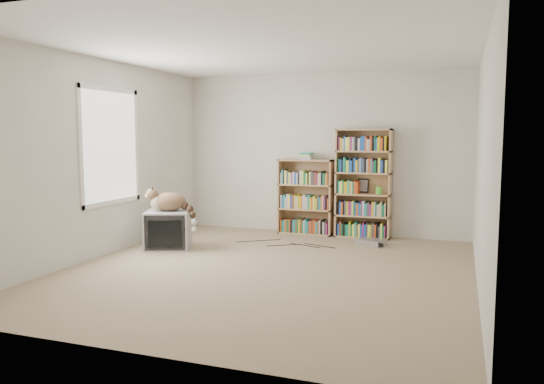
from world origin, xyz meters
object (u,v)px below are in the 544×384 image
(cat, at_px, (172,204))
(crt_tv, at_px, (168,230))
(bookcase_short, at_px, (306,200))
(bookcase_tall, at_px, (364,186))
(dvd_player, at_px, (371,242))

(cat, bearing_deg, crt_tv, 154.98)
(cat, height_order, bookcase_short, bookcase_short)
(bookcase_short, bearing_deg, cat, -130.31)
(crt_tv, distance_m, bookcase_tall, 2.96)
(crt_tv, height_order, cat, cat)
(cat, distance_m, bookcase_tall, 2.85)
(bookcase_short, height_order, dvd_player, bookcase_short)
(cat, height_order, dvd_player, cat)
(dvd_player, bearing_deg, crt_tv, -134.83)
(crt_tv, bearing_deg, bookcase_tall, 14.09)
(crt_tv, distance_m, cat, 0.36)
(crt_tv, xyz_separation_m, cat, (0.07, 0.01, 0.35))
(bookcase_tall, height_order, bookcase_short, bookcase_tall)
(cat, xyz_separation_m, bookcase_tall, (2.31, 1.66, 0.18))
(bookcase_tall, relative_size, dvd_player, 4.45)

